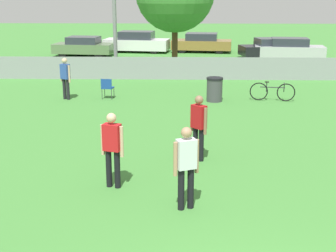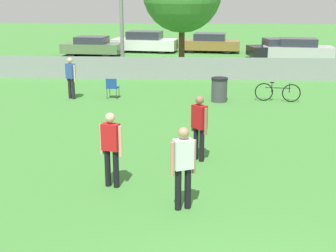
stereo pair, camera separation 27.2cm
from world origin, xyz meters
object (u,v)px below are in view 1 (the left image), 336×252
object	(u,v)px
trash_bin	(215,89)
parked_car_silver	(289,49)
player_receiver_white	(186,163)
parked_car_olive	(84,46)
parked_car_tan	(202,43)
parked_car_white	(137,42)
bicycle_sideline	(272,92)
folding_chair_sideline	(107,87)
spectator_in_blue	(65,76)
player_defender_red	(199,124)
player_thrower_red	(112,145)
parked_car_dark	(273,48)

from	to	relation	value
trash_bin	parked_car_silver	size ratio (longest dim) A/B	0.21
player_receiver_white	parked_car_silver	world-z (taller)	player_receiver_white
parked_car_olive	parked_car_tan	distance (m)	8.27
parked_car_white	bicycle_sideline	bearing A→B (deg)	-58.31
folding_chair_sideline	parked_car_olive	size ratio (longest dim) A/B	0.20
player_receiver_white	bicycle_sideline	world-z (taller)	player_receiver_white
spectator_in_blue	player_defender_red	bearing A→B (deg)	157.22
parked_car_olive	parked_car_silver	size ratio (longest dim) A/B	0.91
player_defender_red	spectator_in_blue	size ratio (longest dim) A/B	1.02
player_thrower_red	folding_chair_sideline	world-z (taller)	player_thrower_red
parked_car_olive	parked_car_dark	size ratio (longest dim) A/B	0.92
parked_car_tan	parked_car_dark	bearing A→B (deg)	-28.44
player_defender_red	player_receiver_white	distance (m)	2.83
player_defender_red	parked_car_silver	world-z (taller)	player_defender_red
bicycle_sideline	parked_car_tan	world-z (taller)	parked_car_tan
player_defender_red	parked_car_dark	xyz separation A→B (m)	(5.49, 19.13, -0.32)
folding_chair_sideline	parked_car_white	distance (m)	15.15
parked_car_tan	parked_car_dark	distance (m)	5.47
player_receiver_white	spectator_in_blue	distance (m)	10.76
player_receiver_white	bicycle_sideline	bearing A→B (deg)	47.12
player_thrower_red	parked_car_silver	world-z (taller)	player_thrower_red
parked_car_tan	parked_car_white	bearing A→B (deg)	-172.03
player_thrower_red	parked_car_olive	xyz separation A→B (m)	(-5.03, 21.85, -0.34)
parked_car_white	parked_car_tan	world-z (taller)	parked_car_white
folding_chair_sideline	parked_car_olive	distance (m)	13.52
player_thrower_red	parked_car_tan	distance (m)	24.24
folding_chair_sideline	parked_car_silver	size ratio (longest dim) A/B	0.18
folding_chair_sideline	spectator_in_blue	bearing A→B (deg)	11.57
trash_bin	parked_car_olive	world-z (taller)	parked_car_olive
player_receiver_white	folding_chair_sideline	bearing A→B (deg)	84.28
folding_chair_sideline	parked_car_white	xyz separation A→B (m)	(-0.20, 15.14, 0.21)
folding_chair_sideline	parked_car_silver	distance (m)	15.25
parked_car_tan	parked_car_olive	bearing A→B (deg)	-157.83
spectator_in_blue	player_receiver_white	bearing A→B (deg)	146.89
spectator_in_blue	parked_car_white	distance (m)	15.35
player_defender_red	folding_chair_sideline	world-z (taller)	player_defender_red
trash_bin	parked_car_tan	world-z (taller)	parked_car_tan
parked_car_olive	folding_chair_sideline	bearing A→B (deg)	-68.78
trash_bin	parked_car_tan	xyz separation A→B (m)	(0.15, 15.57, 0.18)
spectator_in_blue	parked_car_dark	world-z (taller)	spectator_in_blue
spectator_in_blue	folding_chair_sideline	xyz separation A→B (m)	(1.63, 0.14, -0.46)
player_defender_red	parked_car_silver	bearing A→B (deg)	117.14
player_defender_red	parked_car_white	size ratio (longest dim) A/B	0.35
parked_car_white	parked_car_dark	bearing A→B (deg)	-10.59
folding_chair_sideline	parked_car_olive	bearing A→B (deg)	-68.07
trash_bin	spectator_in_blue	bearing A→B (deg)	178.24
trash_bin	parked_car_dark	size ratio (longest dim) A/B	0.21
player_receiver_white	spectator_in_blue	world-z (taller)	player_receiver_white
bicycle_sideline	parked_car_silver	xyz separation A→B (m)	(3.27, 11.86, 0.29)
spectator_in_blue	parked_car_tan	world-z (taller)	spectator_in_blue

